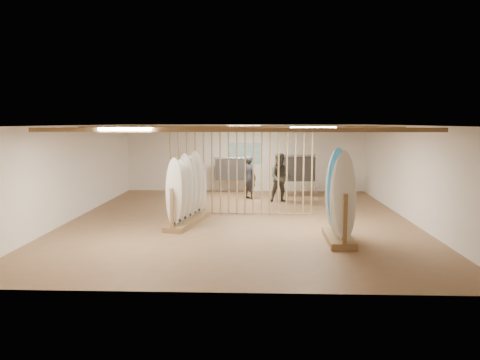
{
  "coord_description": "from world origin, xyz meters",
  "views": [
    {
      "loc": [
        0.52,
        -13.66,
        2.89
      ],
      "look_at": [
        0.0,
        0.0,
        1.2
      ],
      "focal_mm": 35.0,
      "sensor_mm": 36.0,
      "label": 1
    }
  ],
  "objects_px": {
    "rack_left": "(187,201)",
    "shopper_b": "(281,175)",
    "rack_right": "(339,212)",
    "clothing_rack_a": "(231,169)",
    "clothing_rack_b": "(296,169)",
    "shopper_a": "(250,174)"
  },
  "relations": [
    {
      "from": "clothing_rack_a",
      "to": "clothing_rack_b",
      "type": "height_order",
      "value": "clothing_rack_b"
    },
    {
      "from": "rack_left",
      "to": "rack_right",
      "type": "relative_size",
      "value": 1.16
    },
    {
      "from": "clothing_rack_a",
      "to": "clothing_rack_b",
      "type": "relative_size",
      "value": 0.89
    },
    {
      "from": "clothing_rack_b",
      "to": "shopper_a",
      "type": "xyz_separation_m",
      "value": [
        -1.8,
        -0.62,
        -0.16
      ]
    },
    {
      "from": "clothing_rack_b",
      "to": "clothing_rack_a",
      "type": "bearing_deg",
      "value": 158.26
    },
    {
      "from": "rack_right",
      "to": "clothing_rack_a",
      "type": "height_order",
      "value": "rack_right"
    },
    {
      "from": "shopper_a",
      "to": "rack_right",
      "type": "bearing_deg",
      "value": 153.35
    },
    {
      "from": "clothing_rack_b",
      "to": "shopper_b",
      "type": "height_order",
      "value": "shopper_b"
    },
    {
      "from": "shopper_b",
      "to": "shopper_a",
      "type": "bearing_deg",
      "value": 145.34
    },
    {
      "from": "clothing_rack_a",
      "to": "shopper_b",
      "type": "height_order",
      "value": "shopper_b"
    },
    {
      "from": "rack_left",
      "to": "shopper_b",
      "type": "relative_size",
      "value": 1.25
    },
    {
      "from": "clothing_rack_a",
      "to": "shopper_b",
      "type": "bearing_deg",
      "value": -52.3
    },
    {
      "from": "shopper_a",
      "to": "shopper_b",
      "type": "distance_m",
      "value": 1.36
    },
    {
      "from": "clothing_rack_b",
      "to": "shopper_b",
      "type": "relative_size",
      "value": 0.83
    },
    {
      "from": "rack_right",
      "to": "shopper_a",
      "type": "distance_m",
      "value": 6.76
    },
    {
      "from": "rack_left",
      "to": "clothing_rack_b",
      "type": "bearing_deg",
      "value": 67.43
    },
    {
      "from": "shopper_a",
      "to": "shopper_b",
      "type": "relative_size",
      "value": 0.92
    },
    {
      "from": "rack_left",
      "to": "rack_right",
      "type": "bearing_deg",
      "value": -12.91
    },
    {
      "from": "rack_left",
      "to": "shopper_b",
      "type": "bearing_deg",
      "value": 64.89
    },
    {
      "from": "rack_left",
      "to": "clothing_rack_a",
      "type": "height_order",
      "value": "rack_left"
    },
    {
      "from": "rack_left",
      "to": "shopper_a",
      "type": "relative_size",
      "value": 1.35
    },
    {
      "from": "rack_right",
      "to": "clothing_rack_b",
      "type": "bearing_deg",
      "value": 95.11
    }
  ]
}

